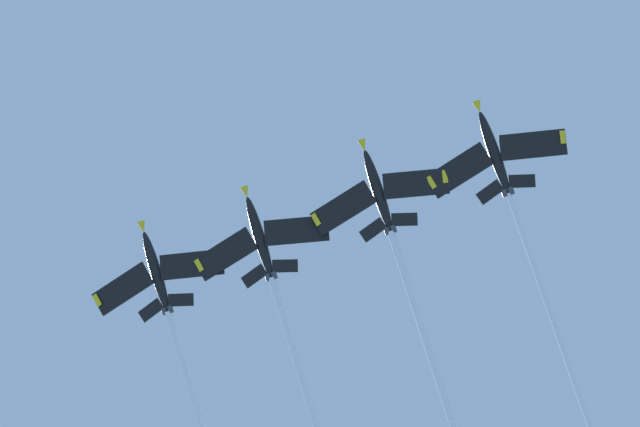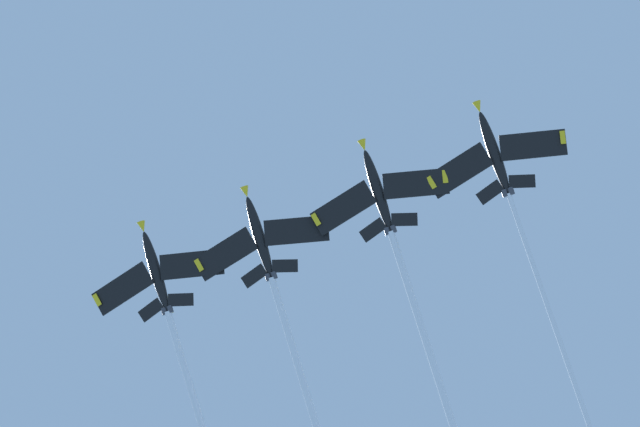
# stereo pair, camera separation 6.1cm
# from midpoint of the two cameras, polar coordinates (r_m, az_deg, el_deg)

# --- Properties ---
(jet_far_left) EXTENTS (27.84, 41.35, 24.59)m
(jet_far_left) POSITION_cam_midpoint_polar(r_m,az_deg,el_deg) (180.01, 8.33, 0.46)
(jet_far_left) COLOR black
(jet_inner_left) EXTENTS (27.53, 39.83, 24.59)m
(jet_inner_left) POSITION_cam_midpoint_polar(r_m,az_deg,el_deg) (179.76, 3.59, -2.31)
(jet_inner_left) COLOR black
(jet_centre) EXTENTS (32.16, 47.99, 28.68)m
(jet_centre) POSITION_cam_midpoint_polar(r_m,az_deg,el_deg) (182.27, -1.26, -5.55)
(jet_centre) COLOR black
(jet_inner_right) EXTENTS (29.56, 44.61, 27.22)m
(jet_inner_right) POSITION_cam_midpoint_polar(r_m,az_deg,el_deg) (185.62, -5.96, -6.40)
(jet_inner_right) COLOR black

